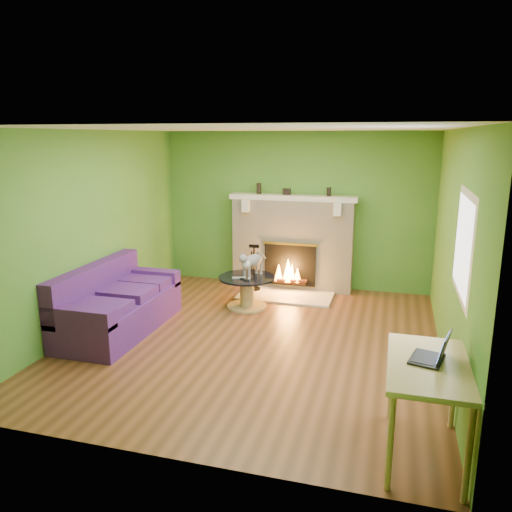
{
  "coord_description": "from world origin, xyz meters",
  "views": [
    {
      "loc": [
        1.61,
        -5.69,
        2.52
      ],
      "look_at": [
        -0.09,
        0.4,
        0.99
      ],
      "focal_mm": 35.0,
      "sensor_mm": 36.0,
      "label": 1
    }
  ],
  "objects": [
    {
      "name": "mantel_vase_right",
      "position": [
        0.58,
        2.33,
        1.65
      ],
      "size": [
        0.07,
        0.07,
        0.14
      ],
      "primitive_type": "cylinder",
      "color": "black",
      "rests_on": "mantel"
    },
    {
      "name": "cat",
      "position": [
        -0.37,
        1.2,
        0.68
      ],
      "size": [
        0.41,
        0.67,
        0.39
      ],
      "primitive_type": null,
      "rotation": [
        0.0,
        0.0,
        -0.31
      ],
      "color": "slate",
      "rests_on": "coffee_table"
    },
    {
      "name": "wall_right",
      "position": [
        2.25,
        0.0,
        1.3
      ],
      "size": [
        0.0,
        5.0,
        5.0
      ],
      "primitive_type": "plane",
      "rotation": [
        1.57,
        0.0,
        -1.57
      ],
      "color": "#447E29",
      "rests_on": "floor"
    },
    {
      "name": "mantel",
      "position": [
        0.0,
        2.3,
        1.54
      ],
      "size": [
        2.1,
        0.28,
        0.08
      ],
      "primitive_type": "cube",
      "color": "beige",
      "rests_on": "fireplace"
    },
    {
      "name": "laptop",
      "position": [
        1.93,
        -1.85,
        0.92
      ],
      "size": [
        0.34,
        0.37,
        0.23
      ],
      "primitive_type": null,
      "rotation": [
        0.0,
        0.0,
        -0.25
      ],
      "color": "black",
      "rests_on": "desk"
    },
    {
      "name": "coffee_table",
      "position": [
        -0.45,
        1.15,
        0.28
      ],
      "size": [
        0.85,
        0.85,
        0.48
      ],
      "color": "tan",
      "rests_on": "floor"
    },
    {
      "name": "window_pane",
      "position": [
        2.23,
        -0.9,
        1.55
      ],
      "size": [
        0.0,
        1.06,
        1.06
      ],
      "primitive_type": "plane",
      "rotation": [
        1.57,
        0.0,
        -1.57
      ],
      "color": "white",
      "rests_on": "wall_right"
    },
    {
      "name": "floor",
      "position": [
        0.0,
        0.0,
        0.0
      ],
      "size": [
        5.0,
        5.0,
        0.0
      ],
      "primitive_type": "plane",
      "color": "#553018",
      "rests_on": "ground"
    },
    {
      "name": "remote_black",
      "position": [
        -0.43,
        0.97,
        0.49
      ],
      "size": [
        0.16,
        0.12,
        0.02
      ],
      "primitive_type": "cube",
      "rotation": [
        0.0,
        0.0,
        -0.57
      ],
      "color": "black",
      "rests_on": "coffee_table"
    },
    {
      "name": "fire_tools",
      "position": [
        -0.56,
        1.95,
        0.41
      ],
      "size": [
        0.21,
        0.21,
        0.77
      ],
      "primitive_type": null,
      "color": "black",
      "rests_on": "hearth"
    },
    {
      "name": "wall_back",
      "position": [
        0.0,
        2.5,
        1.3
      ],
      "size": [
        5.0,
        0.0,
        5.0
      ],
      "primitive_type": "plane",
      "rotation": [
        1.57,
        0.0,
        0.0
      ],
      "color": "#447E29",
      "rests_on": "floor"
    },
    {
      "name": "mantel_box",
      "position": [
        -0.11,
        2.33,
        1.63
      ],
      "size": [
        0.12,
        0.08,
        0.1
      ],
      "primitive_type": "cube",
      "color": "black",
      "rests_on": "mantel"
    },
    {
      "name": "fireplace",
      "position": [
        0.0,
        2.32,
        0.77
      ],
      "size": [
        2.1,
        0.46,
        1.58
      ],
      "color": "beige",
      "rests_on": "floor"
    },
    {
      "name": "remote_silver",
      "position": [
        -0.55,
        1.03,
        0.49
      ],
      "size": [
        0.17,
        0.1,
        0.02
      ],
      "primitive_type": "cube",
      "rotation": [
        0.0,
        0.0,
        0.36
      ],
      "color": "#9A9A9D",
      "rests_on": "coffee_table"
    },
    {
      "name": "window_frame",
      "position": [
        2.24,
        -0.9,
        1.55
      ],
      "size": [
        0.0,
        1.2,
        1.2
      ],
      "primitive_type": "plane",
      "rotation": [
        1.57,
        0.0,
        -1.57
      ],
      "color": "silver",
      "rests_on": "wall_right"
    },
    {
      "name": "wall_front",
      "position": [
        0.0,
        -2.5,
        1.3
      ],
      "size": [
        5.0,
        0.0,
        5.0
      ],
      "primitive_type": "plane",
      "rotation": [
        -1.57,
        0.0,
        0.0
      ],
      "color": "#447E29",
      "rests_on": "floor"
    },
    {
      "name": "desk",
      "position": [
        1.95,
        -1.9,
        0.71
      ],
      "size": [
        0.63,
        1.09,
        0.81
      ],
      "color": "tan",
      "rests_on": "floor"
    },
    {
      "name": "mantel_vase_left",
      "position": [
        -0.59,
        2.33,
        1.67
      ],
      "size": [
        0.08,
        0.08,
        0.18
      ],
      "primitive_type": "cylinder",
      "color": "black",
      "rests_on": "mantel"
    },
    {
      "name": "wall_left",
      "position": [
        -2.25,
        0.0,
        1.3
      ],
      "size": [
        0.0,
        5.0,
        5.0
      ],
      "primitive_type": "plane",
      "rotation": [
        1.57,
        0.0,
        1.57
      ],
      "color": "#447E29",
      "rests_on": "floor"
    },
    {
      "name": "hearth",
      "position": [
        0.0,
        1.8,
        0.01
      ],
      "size": [
        1.5,
        0.75,
        0.03
      ],
      "primitive_type": "cube",
      "color": "beige",
      "rests_on": "floor"
    },
    {
      "name": "sofa",
      "position": [
        -1.86,
        -0.17,
        0.34
      ],
      "size": [
        0.89,
        1.95,
        0.88
      ],
      "color": "#461A63",
      "rests_on": "floor"
    },
    {
      "name": "ceiling",
      "position": [
        0.0,
        0.0,
        2.6
      ],
      "size": [
        5.0,
        5.0,
        0.0
      ],
      "primitive_type": "plane",
      "rotation": [
        3.14,
        0.0,
        0.0
      ],
      "color": "white",
      "rests_on": "wall_back"
    }
  ]
}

